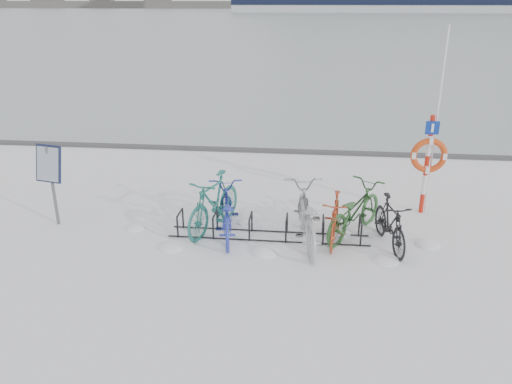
{
  "coord_description": "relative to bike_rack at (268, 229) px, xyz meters",
  "views": [
    {
      "loc": [
        0.74,
        -8.99,
        4.46
      ],
      "look_at": [
        -0.32,
        0.6,
        0.72
      ],
      "focal_mm": 35.0,
      "sensor_mm": 36.0,
      "label": 1
    }
  ],
  "objects": [
    {
      "name": "quay_edge",
      "position": [
        0.0,
        5.9,
        -0.13
      ],
      "size": [
        400.0,
        0.25,
        0.1
      ],
      "primitive_type": "cube",
      "color": "#3F3F42",
      "rests_on": "ground"
    },
    {
      "name": "shoreline",
      "position": [
        -122.02,
        260.0,
        2.61
      ],
      "size": [
        180.0,
        12.0,
        9.5
      ],
      "color": "#4E4E4E",
      "rests_on": "ground"
    },
    {
      "name": "bike_1",
      "position": [
        -0.86,
        0.02,
        0.33
      ],
      "size": [
        1.02,
        2.05,
        1.03
      ],
      "primitive_type": "imported",
      "rotation": [
        0.0,
        0.0,
        3.32
      ],
      "color": "#2633A0",
      "rests_on": "ground"
    },
    {
      "name": "info_board",
      "position": [
        -4.49,
        0.1,
        1.07
      ],
      "size": [
        0.61,
        0.34,
        1.73
      ],
      "rotation": [
        0.0,
        0.0,
        -0.23
      ],
      "color": "#595B5E",
      "rests_on": "ground"
    },
    {
      "name": "bike_0",
      "position": [
        -1.15,
        0.29,
        0.42
      ],
      "size": [
        1.2,
        2.07,
        1.2
      ],
      "primitive_type": "imported",
      "rotation": [
        0.0,
        0.0,
        -0.34
      ],
      "color": "#1E655C",
      "rests_on": "ground"
    },
    {
      "name": "bike_3",
      "position": [
        1.3,
        0.02,
        0.3
      ],
      "size": [
        0.64,
        1.64,
        0.96
      ],
      "primitive_type": "imported",
      "rotation": [
        0.0,
        0.0,
        -0.12
      ],
      "color": "#9B361A",
      "rests_on": "ground"
    },
    {
      "name": "ice_sheet",
      "position": [
        0.0,
        155.0,
        -0.17
      ],
      "size": [
        400.0,
        298.0,
        0.02
      ],
      "primitive_type": "cube",
      "color": "#94A1A7",
      "rests_on": "ground"
    },
    {
      "name": "bike_2",
      "position": [
        0.74,
        -0.14,
        0.4
      ],
      "size": [
        1.08,
        2.3,
        1.16
      ],
      "primitive_type": "imported",
      "rotation": [
        0.0,
        0.0,
        3.29
      ],
      "color": "#989CA0",
      "rests_on": "ground"
    },
    {
      "name": "bike_5",
      "position": [
        2.34,
        -0.11,
        0.32
      ],
      "size": [
        0.8,
        1.73,
        1.01
      ],
      "primitive_type": "imported",
      "rotation": [
        0.0,
        0.0,
        0.2
      ],
      "color": "black",
      "rests_on": "ground"
    },
    {
      "name": "snow_drifts",
      "position": [
        0.43,
        -0.17,
        -0.18
      ],
      "size": [
        6.33,
        1.87,
        0.19
      ],
      "color": "white",
      "rests_on": "ground"
    },
    {
      "name": "ground",
      "position": [
        0.0,
        0.0,
        -0.18
      ],
      "size": [
        900.0,
        900.0,
        0.0
      ],
      "primitive_type": "plane",
      "color": "white",
      "rests_on": "ground"
    },
    {
      "name": "lifebuoy_station",
      "position": [
        3.29,
        1.55,
        1.16
      ],
      "size": [
        0.77,
        0.22,
        4.0
      ],
      "color": "red",
      "rests_on": "ground"
    },
    {
      "name": "bike_4",
      "position": [
        1.69,
        0.35,
        0.36
      ],
      "size": [
        1.7,
        2.1,
        1.07
      ],
      "primitive_type": "imported",
      "rotation": [
        0.0,
        0.0,
        2.57
      ],
      "color": "#2B592A",
      "rests_on": "ground"
    },
    {
      "name": "bike_rack",
      "position": [
        0.0,
        0.0,
        0.0
      ],
      "size": [
        4.0,
        0.48,
        0.46
      ],
      "color": "black",
      "rests_on": "ground"
    }
  ]
}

